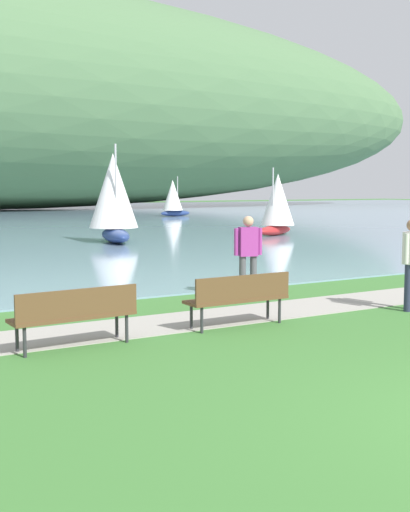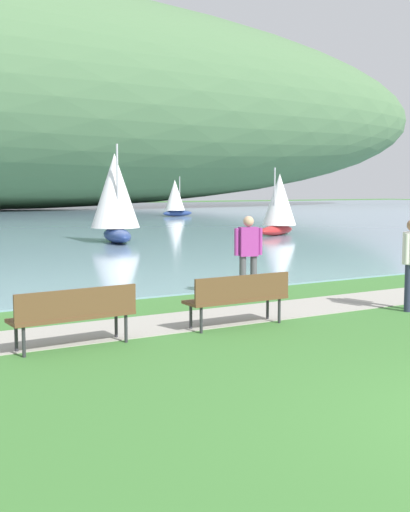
% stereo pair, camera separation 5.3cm
% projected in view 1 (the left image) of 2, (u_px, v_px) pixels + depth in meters
% --- Properties ---
extents(shoreline_path, '(60.00, 1.50, 0.01)m').
position_uv_depth(shoreline_path, '(222.00, 317.00, 11.31)').
color(shoreline_path, '#A39E93').
rests_on(shoreline_path, ground).
extents(park_bench_near_camera, '(1.81, 0.50, 0.88)m').
position_uv_depth(park_bench_near_camera, '(239.00, 296.00, 10.46)').
color(park_bench_near_camera, brown).
rests_on(park_bench_near_camera, ground).
extents(park_bench_further_along, '(1.83, 0.59, 0.88)m').
position_uv_depth(park_bench_further_along, '(75.00, 312.00, 9.05)').
color(park_bench_further_along, brown).
rests_on(park_bench_further_along, ground).
extents(person_at_shoreline, '(0.59, 0.31, 1.71)m').
position_uv_depth(person_at_shoreline, '(248.00, 251.00, 13.19)').
color(person_at_shoreline, '#4C4C51').
rests_on(person_at_shoreline, ground).
extents(sailboat_nearest_to_shore, '(2.81, 2.14, 3.21)m').
position_uv_depth(sailboat_nearest_to_shore, '(277.00, 204.00, 30.57)').
color(sailboat_nearest_to_shore, '#B22323').
rests_on(sailboat_nearest_to_shore, bay_water).
extents(sailboat_mid_bay, '(2.79, 1.77, 3.20)m').
position_uv_depth(sailboat_mid_bay, '(173.00, 197.00, 51.26)').
color(sailboat_mid_bay, navy).
rests_on(sailboat_mid_bay, bay_water).
extents(sailboat_toward_hillside, '(2.40, 3.56, 4.04)m').
position_uv_depth(sailboat_toward_hillside, '(114.00, 197.00, 26.50)').
color(sailboat_toward_hillside, navy).
rests_on(sailboat_toward_hillside, bay_water).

